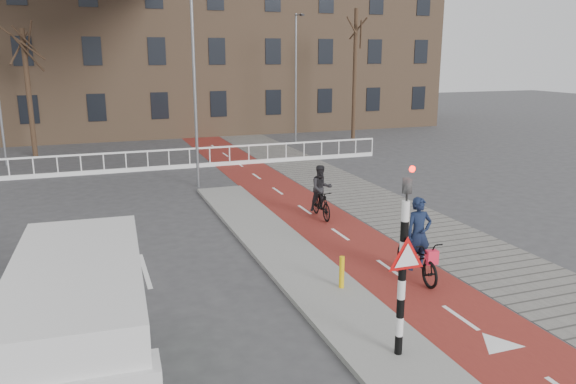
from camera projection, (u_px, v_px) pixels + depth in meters
name	position (u px, v px, depth m)	size (l,w,h in m)	color
ground	(374.00, 309.00, 12.28)	(120.00, 120.00, 0.00)	#38383A
bike_lane	(286.00, 197.00, 21.91)	(2.50, 60.00, 0.01)	maroon
sidewalk	(351.00, 191.00, 22.83)	(3.00, 60.00, 0.01)	slate
curb_island	(284.00, 251.00, 15.69)	(1.80, 16.00, 0.12)	gray
traffic_signal	(404.00, 257.00, 9.76)	(0.80, 0.80, 3.68)	black
bollard	(342.00, 272.00, 13.03)	(0.12, 0.12, 0.76)	yellow
cyclist_near	(418.00, 252.00, 13.81)	(0.83, 2.03, 2.06)	black
cyclist_far	(321.00, 196.00, 18.92)	(0.79, 1.69, 1.81)	black
van	(80.00, 322.00, 9.23)	(2.27, 5.16, 2.18)	silver
railing	(104.00, 167.00, 26.09)	(28.00, 0.10, 0.99)	silver
townhouse_row	(117.00, 18.00, 38.66)	(46.00, 10.00, 15.90)	#7F6047
tree_mid	(29.00, 94.00, 29.72)	(0.27, 0.27, 6.73)	#322216
tree_right	(355.00, 76.00, 35.10)	(0.25, 0.25, 8.15)	#322216
streetlight_near	(195.00, 88.00, 22.58)	(0.12, 0.12, 8.20)	slate
streetlight_right	(296.00, 80.00, 34.40)	(0.12, 0.12, 7.79)	slate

